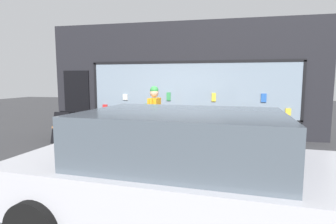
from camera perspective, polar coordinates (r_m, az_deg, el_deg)
ground_plane at (r=6.16m, az=-0.27°, el=-9.78°), size 40.00×40.00×0.00m
shopfront_facade at (r=8.26m, az=2.94°, el=6.76°), size 8.59×0.29×3.57m
display_table_left at (r=7.21m, az=-8.55°, el=-1.63°), size 2.23×0.64×0.90m
display_table_right at (r=6.78m, az=11.71°, el=-1.89°), size 2.23×0.59×0.95m
person_browsing at (r=6.40m, az=-2.98°, el=-0.47°), size 0.24×0.65×1.63m
small_dog at (r=6.53m, az=-7.85°, el=-6.32°), size 0.21×0.60×0.41m
sandwich_board_sign at (r=8.22m, az=-21.44°, el=-2.87°), size 0.51×0.81×0.86m
parked_car at (r=3.11m, az=3.15°, el=-12.20°), size 4.06×2.21×1.41m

